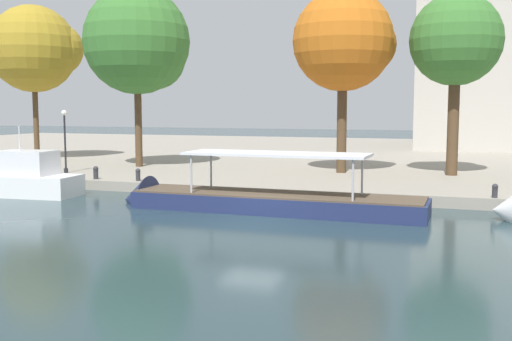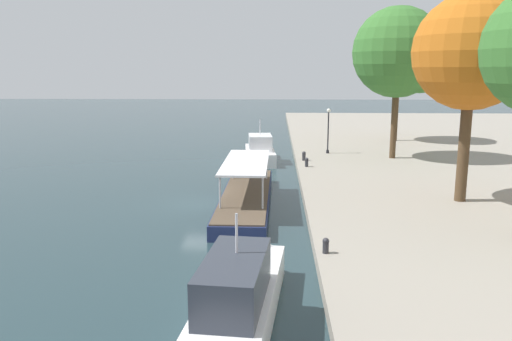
# 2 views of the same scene
# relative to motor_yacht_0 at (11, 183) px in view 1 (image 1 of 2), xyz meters

# --- Properties ---
(ground_plane) EXTENTS (220.00, 220.00, 0.00)m
(ground_plane) POSITION_rel_motor_yacht_0_xyz_m (15.22, -3.01, -0.67)
(ground_plane) COLOR #23383D
(dock_promenade) EXTENTS (120.00, 55.00, 0.57)m
(dock_promenade) POSITION_rel_motor_yacht_0_xyz_m (15.22, 30.67, -0.38)
(dock_promenade) COLOR gray
(dock_promenade) RESTS_ON ground_plane
(motor_yacht_0) EXTENTS (7.93, 3.00, 4.64)m
(motor_yacht_0) POSITION_rel_motor_yacht_0_xyz_m (0.00, 0.00, 0.00)
(motor_yacht_0) COLOR white
(motor_yacht_0) RESTS_ON ground_plane
(tour_boat_1) EXTENTS (14.97, 2.97, 3.88)m
(tour_boat_1) POSITION_rel_motor_yacht_0_xyz_m (14.39, -0.31, -0.38)
(tour_boat_1) COLOR navy
(tour_boat_1) RESTS_ON ground_plane
(mooring_bollard_0) EXTENTS (0.29, 0.29, 0.67)m
(mooring_bollard_0) POSITION_rel_motor_yacht_0_xyz_m (25.04, 3.58, 0.27)
(mooring_bollard_0) COLOR #2D2D33
(mooring_bollard_0) RESTS_ON dock_promenade
(mooring_bollard_1) EXTENTS (0.29, 0.29, 0.73)m
(mooring_bollard_1) POSITION_rel_motor_yacht_0_xyz_m (5.72, 3.90, 0.30)
(mooring_bollard_1) COLOR #2D2D33
(mooring_bollard_1) RESTS_ON dock_promenade
(mooring_bollard_2) EXTENTS (0.32, 0.32, 0.78)m
(mooring_bollard_2) POSITION_rel_motor_yacht_0_xyz_m (2.91, 3.83, 0.32)
(mooring_bollard_2) COLOR #2D2D33
(mooring_bollard_2) RESTS_ON dock_promenade
(lamp_post) EXTENTS (0.36, 0.36, 4.09)m
(lamp_post) POSITION_rel_motor_yacht_0_xyz_m (-0.97, 6.21, 2.25)
(lamp_post) COLOR black
(lamp_post) RESTS_ON dock_promenade
(tree_0) EXTENTS (7.12, 7.03, 12.51)m
(tree_0) POSITION_rel_motor_yacht_0_xyz_m (-9.54, 14.44, 9.04)
(tree_0) COLOR #4C3823
(tree_0) RESTS_ON dock_promenade
(tree_1) EXTENTS (6.52, 6.48, 11.76)m
(tree_1) POSITION_rel_motor_yacht_0_xyz_m (16.12, 12.47, 8.30)
(tree_1) COLOR #4C3823
(tree_1) RESTS_ON dock_promenade
(tree_2) EXTENTS (5.66, 5.80, 11.32)m
(tree_2) POSITION_rel_motor_yacht_0_xyz_m (22.80, 13.36, 8.57)
(tree_2) COLOR #4C3823
(tree_2) RESTS_ON dock_promenade
(tree_3) EXTENTS (7.56, 7.90, 12.73)m
(tree_3) POSITION_rel_motor_yacht_0_xyz_m (1.27, 11.92, 8.57)
(tree_3) COLOR #4C3823
(tree_3) RESTS_ON dock_promenade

